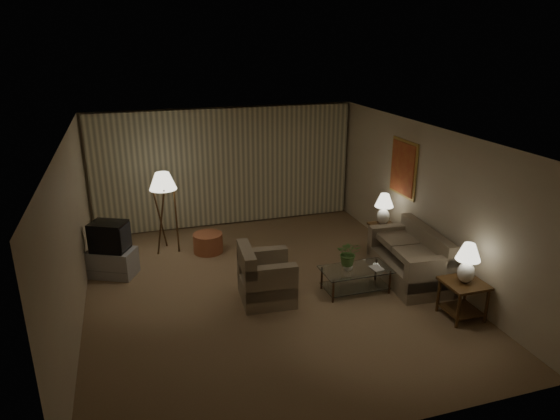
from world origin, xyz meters
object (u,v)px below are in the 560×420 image
at_px(ottoman, 208,243).
at_px(vase, 348,266).
at_px(side_table_near, 463,293).
at_px(table_lamp_near, 468,260).
at_px(side_table_far, 382,234).
at_px(crt_tv, 109,236).
at_px(table_lamp_far, 384,206).
at_px(tv_cabinet, 112,262).
at_px(armchair, 267,279).
at_px(floor_lamp, 165,211).
at_px(coffee_table, 356,276).
at_px(sofa, 408,261).

distance_m(ottoman, vase, 3.12).
distance_m(side_table_near, table_lamp_near, 0.56).
height_order(side_table_far, crt_tv, crt_tv).
height_order(table_lamp_far, tv_cabinet, table_lamp_far).
relative_size(side_table_near, tv_cabinet, 0.63).
xyz_separation_m(tv_cabinet, crt_tv, (0.00, 0.00, 0.52)).
bearing_deg(vase, armchair, 172.57).
bearing_deg(table_lamp_far, floor_lamp, 161.89).
bearing_deg(ottoman, floor_lamp, 158.07).
bearing_deg(side_table_far, vase, -135.39).
distance_m(side_table_near, crt_tv, 6.08).
distance_m(side_table_near, table_lamp_far, 2.66).
bearing_deg(vase, side_table_near, -42.41).
xyz_separation_m(side_table_far, table_lamp_far, (-0.00, -0.00, 0.58)).
height_order(table_lamp_far, ottoman, table_lamp_far).
relative_size(table_lamp_far, crt_tv, 0.85).
relative_size(side_table_far, crt_tv, 0.80).
relative_size(side_table_near, table_lamp_near, 0.95).
bearing_deg(ottoman, crt_tv, -164.50).
xyz_separation_m(armchair, vase, (1.38, -0.18, 0.12)).
bearing_deg(ottoman, side_table_near, -47.29).
relative_size(side_table_near, crt_tv, 0.81).
distance_m(side_table_near, coffee_table, 1.75).
distance_m(table_lamp_near, coffee_table, 1.88).
height_order(armchair, tv_cabinet, armchair).
relative_size(side_table_near, vase, 3.58).
bearing_deg(side_table_near, coffee_table, 134.27).
relative_size(side_table_far, vase, 3.54).
xyz_separation_m(table_lamp_near, crt_tv, (-5.20, 3.13, -0.21)).
xyz_separation_m(crt_tv, vase, (3.83, -1.88, -0.27)).
bearing_deg(floor_lamp, armchair, -61.14).
bearing_deg(vase, ottoman, 129.79).
bearing_deg(vase, floor_lamp, 135.69).
bearing_deg(tv_cabinet, sofa, 6.79).
distance_m(sofa, floor_lamp, 4.79).
relative_size(floor_lamp, vase, 9.75).
bearing_deg(table_lamp_far, sofa, -96.84).
xyz_separation_m(tv_cabinet, ottoman, (1.84, 0.51, -0.05)).
distance_m(side_table_near, side_table_far, 2.60).
bearing_deg(floor_lamp, table_lamp_far, -18.11).
distance_m(sofa, crt_tv, 5.37).
distance_m(armchair, coffee_table, 1.54).
bearing_deg(side_table_far, crt_tv, 174.19).
relative_size(sofa, vase, 10.85).
height_order(crt_tv, floor_lamp, floor_lamp).
bearing_deg(side_table_near, vase, 137.59).
relative_size(crt_tv, ottoman, 1.27).
distance_m(tv_cabinet, floor_lamp, 1.48).
bearing_deg(table_lamp_near, table_lamp_far, 90.00).
height_order(tv_cabinet, ottoman, tv_cabinet).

